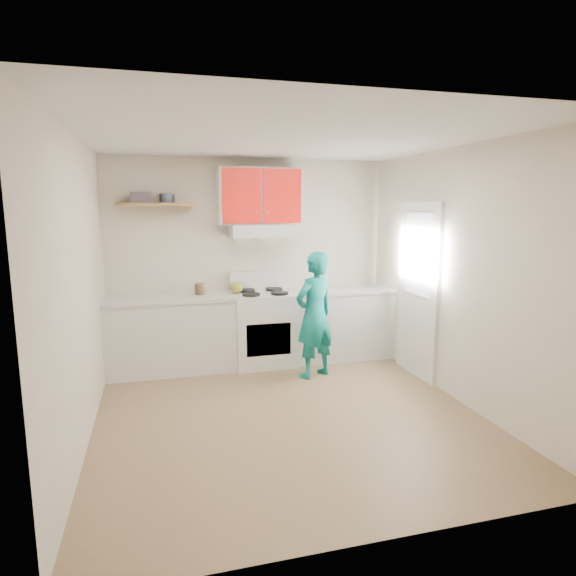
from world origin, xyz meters
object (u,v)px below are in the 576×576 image
object	(u,v)px
tin	(167,198)
person	(315,315)
crock	(200,290)
kettle	(236,287)
stove	(263,328)

from	to	relation	value
tin	person	world-z (taller)	tin
crock	kettle	bearing A→B (deg)	-1.35
kettle	person	distance (m)	1.10
stove	kettle	size ratio (longest dim) A/B	5.38
kettle	crock	world-z (taller)	kettle
tin	person	xyz separation A→B (m)	(1.60, -0.84, -1.35)
stove	tin	bearing A→B (deg)	169.16
tin	crock	size ratio (longest dim) A/B	1.11
crock	person	bearing A→B (deg)	-29.82
tin	crock	xyz separation A→B (m)	(0.35, -0.12, -1.11)
stove	crock	distance (m)	0.93
tin	person	distance (m)	2.26
stove	person	size ratio (longest dim) A/B	0.62
crock	person	distance (m)	1.46
kettle	crock	xyz separation A→B (m)	(-0.45, 0.01, -0.01)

